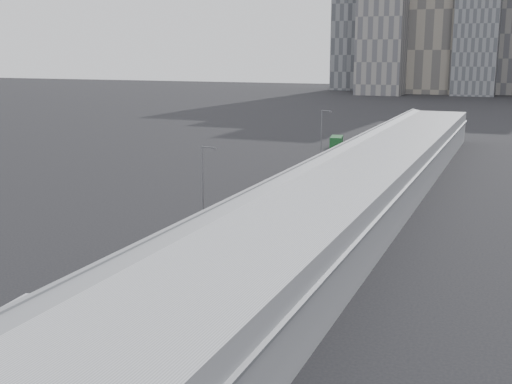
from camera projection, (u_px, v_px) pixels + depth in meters
The scene contains 21 objects.
sidewalk at pixel (324, 217), 80.08m from camera, with size 10.00×170.00×0.12m, color gray.
lane_line at pixel (247, 209), 84.02m from camera, with size 0.12×160.00×0.02m, color gold.
depot at pixel (356, 192), 77.86m from camera, with size 12.45×160.40×7.20m.
bus_1 at pixel (125, 290), 51.09m from camera, with size 3.51×12.76×3.68m.
bus_2 at pixel (187, 250), 61.73m from camera, with size 2.82×12.26×3.57m.
bus_3 at pixel (259, 210), 77.55m from camera, with size 3.19×12.38×3.58m.
bus_4 at pixel (292, 189), 88.90m from camera, with size 3.37×12.90×3.73m.
bus_5 at pixel (321, 174), 100.22m from camera, with size 3.71×12.62×3.64m.
bus_6 at pixel (339, 161), 112.94m from camera, with size 2.79×12.21×3.55m.
bus_7 at pixel (361, 149), 126.17m from camera, with size 3.52×13.00×3.75m.
bus_8 at pixel (378, 140), 140.36m from camera, with size 3.58×12.36×3.56m.
bus_9 at pixel (391, 133), 152.19m from camera, with size 2.78×12.41×3.62m.
tree_0 at pixel (20, 346), 36.21m from camera, with size 2.16×2.16×4.93m.
tree_1 at pixel (223, 238), 59.90m from camera, with size 1.67×1.67×3.96m.
tree_2 at pixel (309, 186), 82.52m from camera, with size 1.03×1.03×4.02m.
tree_3 at pixel (351, 155), 104.10m from camera, with size 2.18×2.18×4.95m.
tree_4 at pixel (377, 145), 122.13m from camera, with size 2.09×2.09×3.98m.
street_lamp_near at pixel (204, 176), 79.49m from camera, with size 2.04×0.22×8.87m.
street_lamp_far at pixel (322, 132), 121.00m from camera, with size 2.04×0.22×9.61m.
shipping_container at pixel (336, 142), 137.82m from camera, with size 2.46×5.60×2.55m, color #15461F.
suv at pixel (362, 138), 149.04m from camera, with size 2.66×5.77×1.60m, color black.
Camera 1 is at (30.91, -19.93, 20.04)m, focal length 45.00 mm.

